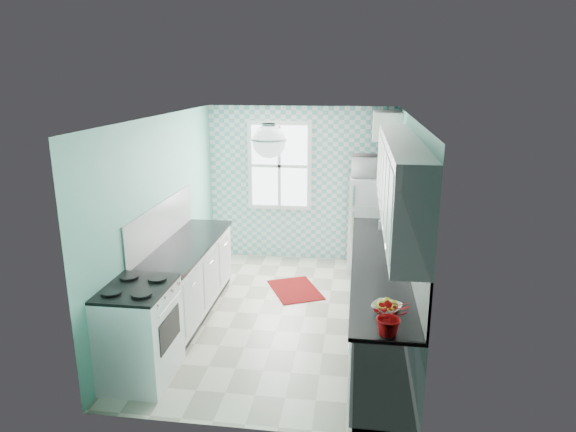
# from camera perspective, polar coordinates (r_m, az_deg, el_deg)

# --- Properties ---
(floor) EXTENTS (3.00, 4.40, 0.02)m
(floor) POSITION_cam_1_polar(r_m,az_deg,el_deg) (6.69, -0.73, -11.02)
(floor) COLOR silver
(floor) RESTS_ON ground
(ceiling) EXTENTS (3.00, 4.40, 0.02)m
(ceiling) POSITION_cam_1_polar(r_m,az_deg,el_deg) (6.01, -0.81, 11.04)
(ceiling) COLOR white
(ceiling) RESTS_ON wall_back
(wall_back) EXTENTS (3.00, 0.02, 2.50)m
(wall_back) POSITION_cam_1_polar(r_m,az_deg,el_deg) (8.36, 1.49, 3.57)
(wall_back) COLOR #6DBDAA
(wall_back) RESTS_ON floor
(wall_front) EXTENTS (3.00, 0.02, 2.50)m
(wall_front) POSITION_cam_1_polar(r_m,az_deg,el_deg) (4.19, -5.32, -8.91)
(wall_front) COLOR #6DBDAA
(wall_front) RESTS_ON floor
(wall_left) EXTENTS (0.02, 4.40, 2.50)m
(wall_left) POSITION_cam_1_polar(r_m,az_deg,el_deg) (6.62, -13.81, -0.08)
(wall_left) COLOR #6DBDAA
(wall_left) RESTS_ON floor
(wall_right) EXTENTS (0.02, 4.40, 2.50)m
(wall_right) POSITION_cam_1_polar(r_m,az_deg,el_deg) (6.20, 13.18, -1.10)
(wall_right) COLOR #6DBDAA
(wall_right) RESTS_ON floor
(accent_wall) EXTENTS (3.00, 0.01, 2.50)m
(accent_wall) POSITION_cam_1_polar(r_m,az_deg,el_deg) (8.34, 1.47, 3.54)
(accent_wall) COLOR #6EBDBA
(accent_wall) RESTS_ON wall_back
(window) EXTENTS (1.04, 0.05, 1.44)m
(window) POSITION_cam_1_polar(r_m,az_deg,el_deg) (8.30, -0.95, 5.59)
(window) COLOR white
(window) RESTS_ON wall_back
(backsplash_right) EXTENTS (0.02, 3.60, 0.51)m
(backsplash_right) POSITION_cam_1_polar(r_m,az_deg,el_deg) (5.83, 13.27, -2.72)
(backsplash_right) COLOR white
(backsplash_right) RESTS_ON wall_right
(backsplash_left) EXTENTS (0.02, 2.15, 0.51)m
(backsplash_left) POSITION_cam_1_polar(r_m,az_deg,el_deg) (6.56, -13.83, -0.73)
(backsplash_left) COLOR white
(backsplash_left) RESTS_ON wall_left
(upper_cabinets_right) EXTENTS (0.33, 3.20, 0.90)m
(upper_cabinets_right) POSITION_cam_1_polar(r_m,az_deg,el_deg) (5.45, 12.30, 3.74)
(upper_cabinets_right) COLOR white
(upper_cabinets_right) RESTS_ON wall_right
(upper_cabinet_fridge) EXTENTS (0.40, 0.74, 0.40)m
(upper_cabinet_fridge) POSITION_cam_1_polar(r_m,az_deg,el_deg) (7.79, 10.91, 9.87)
(upper_cabinet_fridge) COLOR white
(upper_cabinet_fridge) RESTS_ON wall_right
(ceiling_light) EXTENTS (0.34, 0.34, 0.35)m
(ceiling_light) POSITION_cam_1_polar(r_m,az_deg,el_deg) (5.24, -2.12, 8.33)
(ceiling_light) COLOR silver
(ceiling_light) RESTS_ON ceiling
(base_cabinets_right) EXTENTS (0.60, 3.60, 0.90)m
(base_cabinets_right) POSITION_cam_1_polar(r_m,az_deg,el_deg) (6.08, 10.09, -9.32)
(base_cabinets_right) COLOR white
(base_cabinets_right) RESTS_ON floor
(countertop_right) EXTENTS (0.63, 3.60, 0.04)m
(countertop_right) POSITION_cam_1_polar(r_m,az_deg,el_deg) (5.90, 10.16, -5.17)
(countertop_right) COLOR black
(countertop_right) RESTS_ON base_cabinets_right
(base_cabinets_left) EXTENTS (0.60, 2.15, 0.90)m
(base_cabinets_left) POSITION_cam_1_polar(r_m,az_deg,el_deg) (6.70, -11.11, -6.95)
(base_cabinets_left) COLOR white
(base_cabinets_left) RESTS_ON floor
(countertop_left) EXTENTS (0.63, 2.15, 0.04)m
(countertop_left) POSITION_cam_1_polar(r_m,az_deg,el_deg) (6.54, -11.20, -3.15)
(countertop_left) COLOR black
(countertop_left) RESTS_ON base_cabinets_left
(fridge) EXTENTS (0.64, 0.64, 1.48)m
(fridge) POSITION_cam_1_polar(r_m,az_deg,el_deg) (8.03, 9.02, -0.88)
(fridge) COLOR white
(fridge) RESTS_ON floor
(stove) EXTENTS (0.65, 0.81, 0.97)m
(stove) POSITION_cam_1_polar(r_m,az_deg,el_deg) (5.43, -16.22, -12.19)
(stove) COLOR silver
(stove) RESTS_ON floor
(sink) EXTENTS (0.50, 0.42, 0.53)m
(sink) POSITION_cam_1_polar(r_m,az_deg,el_deg) (6.74, 10.06, -2.43)
(sink) COLOR silver
(sink) RESTS_ON countertop_right
(rug) EXTENTS (0.92, 1.04, 0.01)m
(rug) POSITION_cam_1_polar(r_m,az_deg,el_deg) (7.39, 0.81, -8.19)
(rug) COLOR maroon
(rug) RESTS_ON floor
(dish_towel) EXTENTS (0.04, 0.24, 0.36)m
(dish_towel) POSITION_cam_1_polar(r_m,az_deg,el_deg) (7.03, 7.26, -5.43)
(dish_towel) COLOR #64A59F
(dish_towel) RESTS_ON base_cabinets_right
(fruit_bowl) EXTENTS (0.34, 0.34, 0.06)m
(fruit_bowl) POSITION_cam_1_polar(r_m,az_deg,el_deg) (4.71, 10.92, -9.97)
(fruit_bowl) COLOR white
(fruit_bowl) RESTS_ON countertop_right
(potted_plant) EXTENTS (0.32, 0.29, 0.33)m
(potted_plant) POSITION_cam_1_polar(r_m,az_deg,el_deg) (4.27, 11.29, -10.80)
(potted_plant) COLOR red
(potted_plant) RESTS_ON countertop_right
(soap_bottle) EXTENTS (0.09, 0.09, 0.19)m
(soap_bottle) POSITION_cam_1_polar(r_m,az_deg,el_deg) (7.06, 10.38, -0.75)
(soap_bottle) COLOR #89B2C0
(soap_bottle) RESTS_ON countertop_right
(microwave) EXTENTS (0.60, 0.42, 0.32)m
(microwave) POSITION_cam_1_polar(r_m,az_deg,el_deg) (7.83, 9.30, 5.47)
(microwave) COLOR white
(microwave) RESTS_ON fridge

